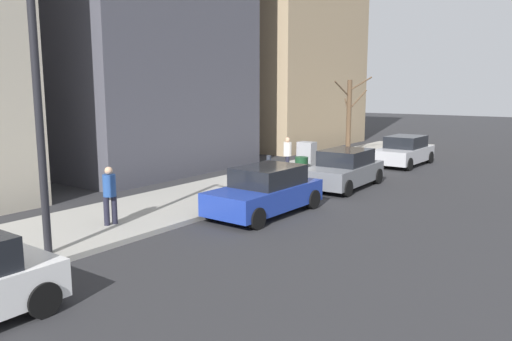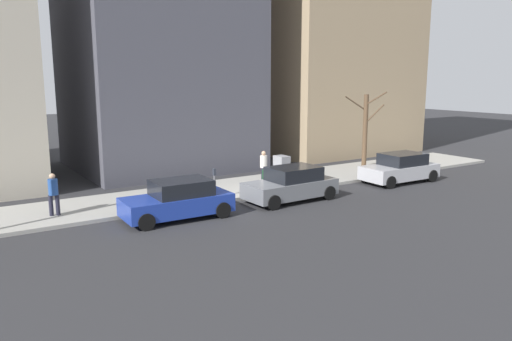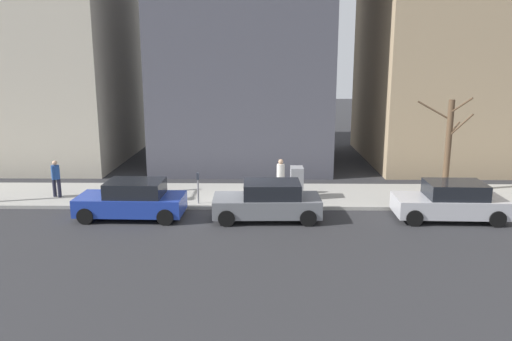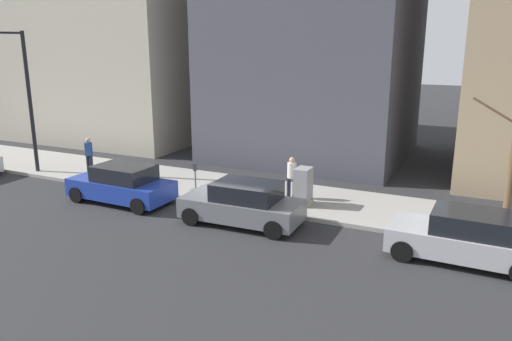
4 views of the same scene
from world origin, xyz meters
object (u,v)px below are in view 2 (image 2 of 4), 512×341
at_px(utility_box, 282,170).
at_px(bare_tree, 365,129).
at_px(pedestrian_near_meter, 264,165).
at_px(parked_car_silver, 400,168).
at_px(parked_car_blue, 178,200).
at_px(pedestrian_midblock, 53,192).
at_px(trash_bin, 268,179).
at_px(parking_meter, 214,180).
at_px(parked_car_grey, 291,184).

height_order(utility_box, bare_tree, bare_tree).
bearing_deg(pedestrian_near_meter, parked_car_silver, -62.72).
bearing_deg(parked_car_blue, pedestrian_near_meter, -62.21).
bearing_deg(pedestrian_near_meter, pedestrian_midblock, 144.55).
xyz_separation_m(parked_car_blue, bare_tree, (3.68, -13.71, 1.69)).
bearing_deg(pedestrian_midblock, trash_bin, -172.91).
bearing_deg(parking_meter, parked_car_blue, 122.48).
bearing_deg(bare_tree, parked_car_blue, 105.04).
xyz_separation_m(parked_car_grey, pedestrian_near_meter, (3.09, -0.60, 0.35)).
xyz_separation_m(parking_meter, utility_box, (0.85, -4.27, -0.13)).
distance_m(utility_box, trash_bin, 1.21).
bearing_deg(parking_meter, parked_car_silver, -98.87).
bearing_deg(pedestrian_midblock, bare_tree, -166.06).
distance_m(parked_car_grey, pedestrian_midblock, 9.84).
xyz_separation_m(parked_car_silver, trash_bin, (2.04, 7.00, -0.14)).
height_order(utility_box, trash_bin, utility_box).
relative_size(parked_car_silver, parking_meter, 3.14).
distance_m(utility_box, pedestrian_midblock, 10.77).
relative_size(parking_meter, pedestrian_near_meter, 0.81).
distance_m(parked_car_silver, parked_car_grey, 7.18).
xyz_separation_m(parked_car_blue, trash_bin, (2.00, -5.59, -0.14)).
height_order(pedestrian_near_meter, pedestrian_midblock, same).
relative_size(utility_box, trash_bin, 1.59).
height_order(parked_car_silver, utility_box, utility_box).
distance_m(bare_tree, trash_bin, 8.50).
bearing_deg(parked_car_silver, bare_tree, -15.47).
xyz_separation_m(parked_car_grey, parking_meter, (1.65, 2.98, 0.24)).
distance_m(parked_car_silver, utility_box, 6.38).
height_order(parking_meter, utility_box, utility_box).
relative_size(parked_car_grey, parking_meter, 3.15).
relative_size(parked_car_blue, pedestrian_near_meter, 2.56).
distance_m(bare_tree, pedestrian_near_meter, 7.86).
height_order(parked_car_grey, pedestrian_near_meter, pedestrian_near_meter).
distance_m(utility_box, bare_tree, 7.30).
distance_m(parked_car_blue, pedestrian_near_meter, 6.71).
relative_size(parked_car_grey, parked_car_blue, 1.00).
bearing_deg(parking_meter, utility_box, -78.73).
bearing_deg(parked_car_silver, parked_car_grey, 91.88).
height_order(parked_car_silver, parked_car_grey, same).
relative_size(parking_meter, bare_tree, 0.30).
xyz_separation_m(parked_car_blue, parking_meter, (1.55, -2.43, 0.24)).
distance_m(parking_meter, bare_tree, 11.57).
bearing_deg(bare_tree, utility_box, 100.39).
relative_size(parked_car_blue, pedestrian_midblock, 2.56).
height_order(parking_meter, bare_tree, bare_tree).
height_order(parked_car_grey, bare_tree, bare_tree).
relative_size(parking_meter, utility_box, 0.94).
height_order(utility_box, pedestrian_near_meter, pedestrian_near_meter).
distance_m(utility_box, pedestrian_near_meter, 0.94).
distance_m(parked_car_blue, utility_box, 7.12).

